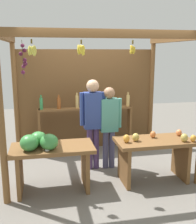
# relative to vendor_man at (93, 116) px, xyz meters

# --- Properties ---
(ground_plane) EXTENTS (12.00, 12.00, 0.00)m
(ground_plane) POSITION_rel_vendor_man_xyz_m (0.08, 0.12, -1.03)
(ground_plane) COLOR slate
(ground_plane) RESTS_ON ground
(market_stall) EXTENTS (3.20, 2.25, 2.49)m
(market_stall) POSITION_rel_vendor_man_xyz_m (0.07, 0.62, 0.42)
(market_stall) COLOR brown
(market_stall) RESTS_ON ground
(fruit_counter_left) EXTENTS (1.29, 0.64, 0.98)m
(fruit_counter_left) POSITION_rel_vendor_man_xyz_m (-0.84, -0.71, -0.38)
(fruit_counter_left) COLOR brown
(fruit_counter_left) RESTS_ON ground
(fruit_counter_right) EXTENTS (1.29, 0.64, 0.87)m
(fruit_counter_right) POSITION_rel_vendor_man_xyz_m (0.93, -0.69, -0.48)
(fruit_counter_right) COLOR brown
(fruit_counter_right) RESTS_ON ground
(bottle_shelf_unit) EXTENTS (2.05, 0.22, 1.35)m
(bottle_shelf_unit) POSITION_rel_vendor_man_xyz_m (0.02, 0.92, -0.23)
(bottle_shelf_unit) COLOR brown
(bottle_shelf_unit) RESTS_ON ground
(vendor_man) EXTENTS (0.48, 0.23, 1.70)m
(vendor_man) POSITION_rel_vendor_man_xyz_m (0.00, 0.00, 0.00)
(vendor_man) COLOR #4A3464
(vendor_man) RESTS_ON ground
(vendor_woman) EXTENTS (0.48, 0.21, 1.55)m
(vendor_woman) POSITION_rel_vendor_man_xyz_m (0.30, -0.02, -0.10)
(vendor_woman) COLOR #4A4A6F
(vendor_woman) RESTS_ON ground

